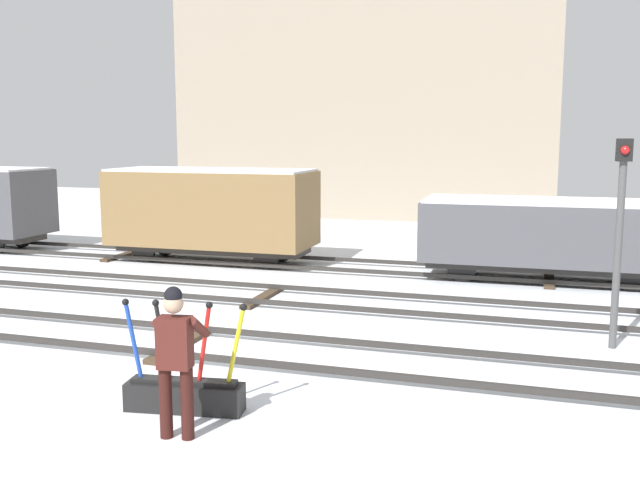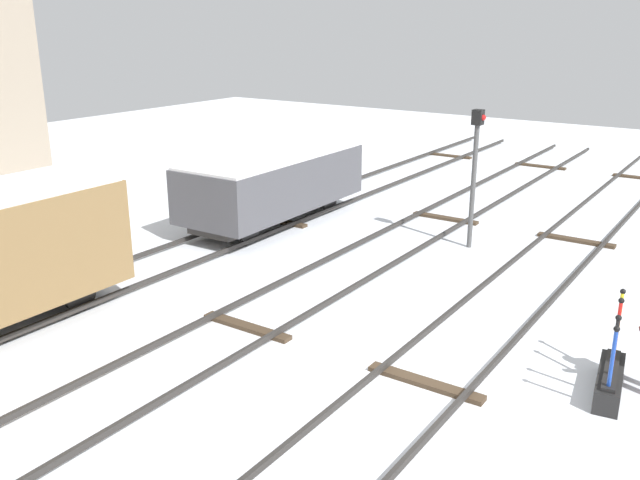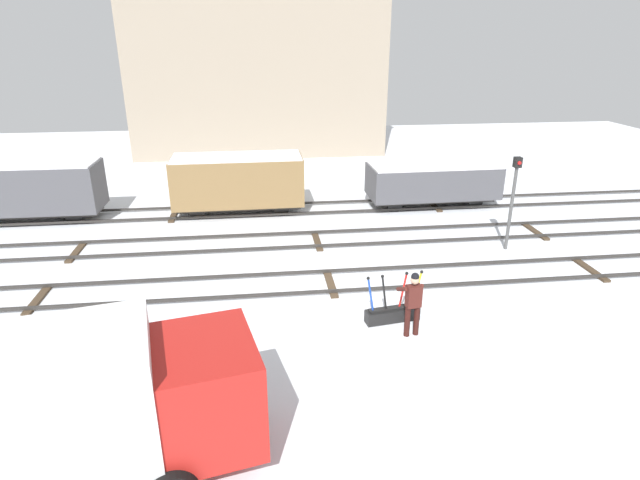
# 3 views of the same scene
# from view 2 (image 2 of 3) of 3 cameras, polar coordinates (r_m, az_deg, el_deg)

# --- Properties ---
(ground_plane) EXTENTS (60.00, 60.00, 0.00)m
(ground_plane) POSITION_cam_2_polar(r_m,az_deg,el_deg) (11.12, 8.74, -11.84)
(ground_plane) COLOR silver
(track_main_line) EXTENTS (44.00, 1.94, 0.18)m
(track_main_line) POSITION_cam_2_polar(r_m,az_deg,el_deg) (11.06, 8.77, -11.35)
(track_main_line) COLOR #2D2B28
(track_main_line) RESTS_ON ground_plane
(track_siding_near) EXTENTS (44.00, 1.94, 0.18)m
(track_siding_near) POSITION_cam_2_polar(r_m,az_deg,el_deg) (12.84, -6.14, -6.91)
(track_siding_near) COLOR #2D2B28
(track_siding_near) RESTS_ON ground_plane
(track_siding_far) EXTENTS (44.00, 1.94, 0.18)m
(track_siding_far) POSITION_cam_2_polar(r_m,az_deg,el_deg) (15.42, -17.06, -3.27)
(track_siding_far) COLOR #2D2B28
(track_siding_far) RESTS_ON ground_plane
(switch_lever_frame) EXTENTS (1.62, 0.58, 1.44)m
(switch_lever_frame) POSITION_cam_2_polar(r_m,az_deg,el_deg) (11.56, 22.98, -10.53)
(switch_lever_frame) COLOR black
(switch_lever_frame) RESTS_ON ground_plane
(signal_post) EXTENTS (0.24, 0.32, 3.43)m
(signal_post) POSITION_cam_2_polar(r_m,az_deg,el_deg) (17.13, 12.77, 6.21)
(signal_post) COLOR #4C4C4C
(signal_post) RESTS_ON ground_plane
(freight_car_back_track) EXTENTS (5.83, 2.37, 1.96)m
(freight_car_back_track) POSITION_cam_2_polar(r_m,az_deg,el_deg) (19.02, -3.89, 4.76)
(freight_car_back_track) COLOR #2D2B28
(freight_car_back_track) RESTS_ON ground_plane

